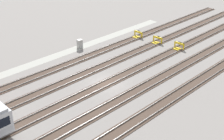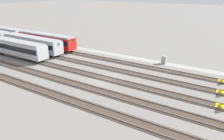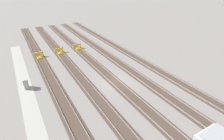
{
  "view_description": "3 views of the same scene",
  "coord_description": "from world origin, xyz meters",
  "px_view_note": "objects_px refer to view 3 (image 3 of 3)",
  "views": [
    {
      "loc": [
        26.94,
        28.39,
        22.48
      ],
      "look_at": [
        -1.0,
        0.0,
        1.8
      ],
      "focal_mm": 50.0,
      "sensor_mm": 36.0,
      "label": 1
    },
    {
      "loc": [
        -18.71,
        28.27,
        14.29
      ],
      "look_at": [
        -1.0,
        0.0,
        1.8
      ],
      "focal_mm": 35.0,
      "sensor_mm": 36.0,
      "label": 2
    },
    {
      "loc": [
        20.89,
        -12.69,
        15.1
      ],
      "look_at": [
        -1.0,
        0.0,
        1.8
      ],
      "focal_mm": 28.0,
      "sensor_mm": 36.0,
      "label": 3
    }
  ],
  "objects_px": {
    "bumper_stop_middle_track": "(77,47)",
    "electrical_cabinet": "(26,84)",
    "bumper_stop_near_inner_track": "(59,51)",
    "bumper_stop_nearest_track": "(39,55)"
  },
  "relations": [
    {
      "from": "electrical_cabinet",
      "to": "bumper_stop_near_inner_track",
      "type": "bearing_deg",
      "value": 144.99
    },
    {
      "from": "bumper_stop_near_inner_track",
      "to": "bumper_stop_middle_track",
      "type": "height_order",
      "value": "same"
    },
    {
      "from": "bumper_stop_near_inner_track",
      "to": "electrical_cabinet",
      "type": "bearing_deg",
      "value": -35.01
    },
    {
      "from": "bumper_stop_middle_track",
      "to": "electrical_cabinet",
      "type": "bearing_deg",
      "value": -45.95
    },
    {
      "from": "bumper_stop_middle_track",
      "to": "bumper_stop_near_inner_track",
      "type": "bearing_deg",
      "value": -83.36
    },
    {
      "from": "bumper_stop_near_inner_track",
      "to": "bumper_stop_middle_track",
      "type": "relative_size",
      "value": 1.0
    },
    {
      "from": "bumper_stop_middle_track",
      "to": "bumper_stop_nearest_track",
      "type": "bearing_deg",
      "value": -84.3
    },
    {
      "from": "bumper_stop_middle_track",
      "to": "electrical_cabinet",
      "type": "distance_m",
      "value": 17.75
    },
    {
      "from": "bumper_stop_middle_track",
      "to": "electrical_cabinet",
      "type": "xyz_separation_m",
      "value": [
        12.34,
        -12.76,
        0.29
      ]
    },
    {
      "from": "bumper_stop_nearest_track",
      "to": "bumper_stop_near_inner_track",
      "type": "height_order",
      "value": "same"
    }
  ]
}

